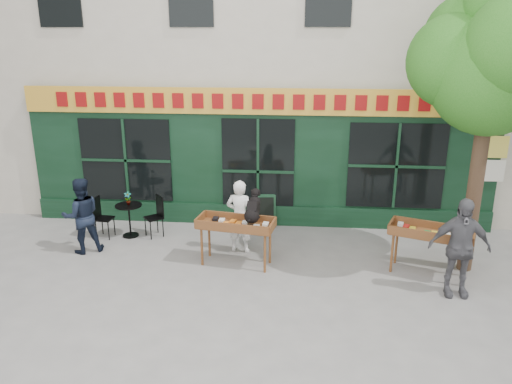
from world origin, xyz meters
TOP-DOWN VIEW (x-y plane):
  - ground at (0.00, 0.00)m, footprint 80.00×80.00m
  - building at (0.00, 5.97)m, footprint 14.00×7.26m
  - street_tree at (4.34, 0.36)m, footprint 3.05×2.90m
  - book_cart_center at (-0.26, 0.10)m, footprint 1.58×0.86m
  - dog at (0.09, 0.05)m, footprint 0.43×0.65m
  - woman at (-0.26, 0.75)m, footprint 0.63×0.47m
  - book_cart_right at (3.50, 0.00)m, footprint 1.62×1.11m
  - man_right at (3.80, -0.75)m, footprint 1.07×0.46m
  - bistro_table at (-2.87, 1.32)m, footprint 0.60×0.60m
  - bistro_chair_left at (-3.51, 1.23)m, footprint 0.39×0.39m
  - bistro_chair_right at (-2.25, 1.43)m, footprint 0.51×0.51m
  - potted_plant at (-2.87, 1.32)m, footprint 0.18×0.14m
  - man_left at (-3.57, 0.42)m, footprint 1.00×0.93m
  - chalkboard at (0.16, 2.19)m, footprint 0.57×0.24m

SIDE VIEW (x-z plane):
  - ground at x=0.00m, z-range 0.00..0.00m
  - chalkboard at x=0.16m, z-range 0.01..0.79m
  - bistro_table at x=-2.87m, z-range 0.16..0.92m
  - bistro_chair_left at x=-3.51m, z-range 0.08..1.03m
  - bistro_chair_right at x=-2.25m, z-range 0.08..1.03m
  - woman at x=-0.26m, z-range 0.00..1.58m
  - man_left at x=-3.57m, z-range 0.00..1.64m
  - book_cart_center at x=-0.26m, z-range 0.33..1.32m
  - book_cart_right at x=3.50m, z-range 0.33..1.32m
  - man_right at x=3.80m, z-range 0.00..1.82m
  - potted_plant at x=-2.87m, z-range 0.76..1.08m
  - dog at x=0.09m, z-range 0.99..1.59m
  - street_tree at x=4.34m, z-range 1.31..6.91m
  - building at x=0.00m, z-range -0.03..9.97m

